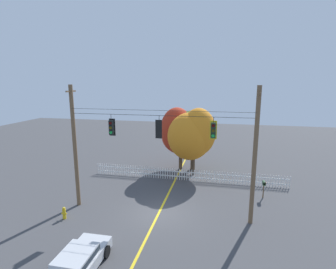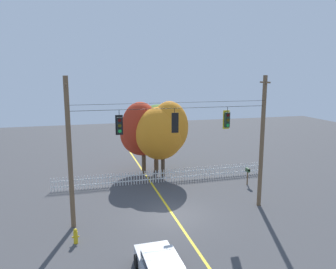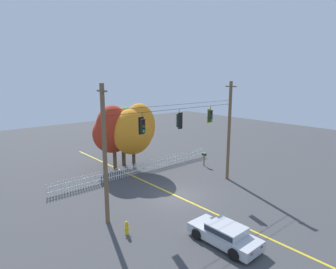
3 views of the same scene
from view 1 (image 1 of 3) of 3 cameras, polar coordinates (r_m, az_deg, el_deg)
ground at (r=18.86m, az=-2.01°, el=-16.75°), size 80.00×80.00×0.00m
lane_centerline_stripe at (r=18.85m, az=-2.01°, el=-16.74°), size 0.16×36.00×0.01m
signal_support_span at (r=17.19m, az=-2.12°, el=-3.60°), size 12.40×1.10×8.72m
traffic_signal_eastbound_side at (r=17.93m, az=-12.22°, el=1.53°), size 0.43×0.38×1.48m
traffic_signal_northbound_primary at (r=16.84m, az=-1.94°, el=1.26°), size 0.43×0.38×1.47m
traffic_signal_northbound_secondary at (r=16.39m, az=9.85°, el=0.92°), size 0.43×0.38×1.42m
white_picket_fence at (r=24.21m, az=4.13°, el=-8.76°), size 17.62×0.06×1.06m
autumn_maple_near_fence at (r=26.29m, az=2.42°, el=0.36°), size 3.94×3.95×6.43m
autumn_maple_mid at (r=26.02m, az=5.65°, el=1.18°), size 3.90×3.51×6.16m
autumn_oak_far_east at (r=24.48m, az=5.45°, el=-0.05°), size 4.51×3.73×6.55m
parked_car at (r=14.33m, az=-19.10°, el=-24.75°), size 1.89×4.10×1.15m
fire_hydrant at (r=19.25m, az=-21.71°, el=-15.63°), size 0.38×0.22×0.83m
roadside_mailbox at (r=21.82m, az=20.19°, el=-10.14°), size 0.25×0.44×1.39m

